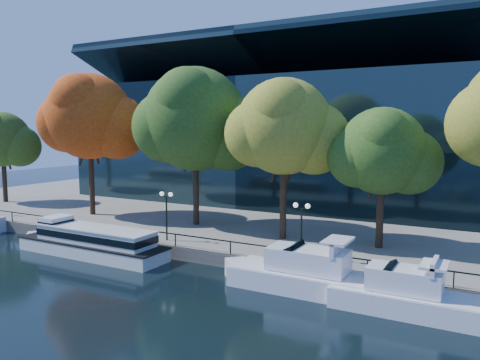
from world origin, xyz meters
The scene contains 14 objects.
ground centered at (0.00, 0.00, 0.00)m, with size 160.00×160.00×0.00m, color black.
promenade centered at (0.00, 36.38, 0.50)m, with size 90.00×67.08×1.00m.
railing centered at (0.00, 3.25, 1.94)m, with size 88.20×0.08×0.99m.
convention_building centered at (-4.00, 31.79, 8.51)m, with size 50.00×24.57×21.43m.
tour_boat centered at (-6.85, 0.72, 1.20)m, with size 14.93×3.33×2.83m.
cruiser_near centered at (11.84, 1.20, 1.11)m, with size 12.30×3.17×3.56m.
cruiser_far centered at (17.71, 0.56, 1.03)m, with size 9.91×2.75×3.24m.
tree_0 centered at (-32.03, 10.92, 8.68)m, with size 8.51×6.98×11.24m.
tree_1 centered at (-15.86, 9.97, 11.27)m, with size 11.30×9.27×14.98m.
tree_2 centered at (-3.06, 10.91, 10.86)m, with size 12.20×10.00×14.95m.
tree_3 centered at (6.53, 9.65, 10.19)m, with size 9.95×8.16×13.35m.
tree_4 centered at (14.28, 10.46, 8.35)m, with size 8.33×6.83×10.84m.
lamp_1 centered at (-1.80, 4.50, 3.98)m, with size 1.26×0.36×4.03m.
lamp_2 centered at (10.03, 4.50, 3.98)m, with size 1.26×0.36×4.03m.
Camera 1 is at (21.78, -25.84, 10.26)m, focal length 35.00 mm.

